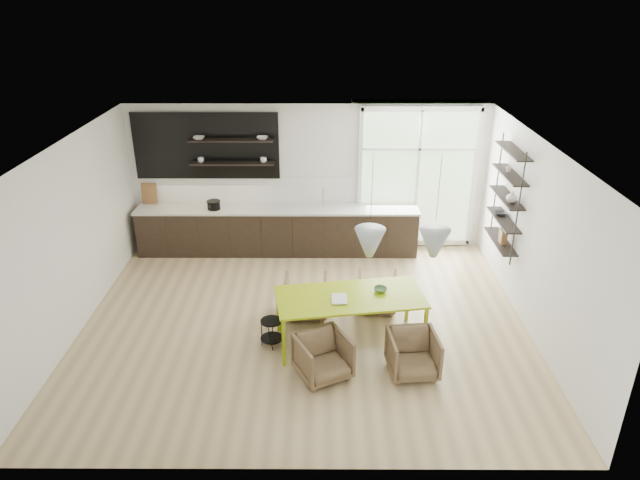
{
  "coord_description": "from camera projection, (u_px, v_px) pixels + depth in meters",
  "views": [
    {
      "loc": [
        0.28,
        -7.75,
        4.99
      ],
      "look_at": [
        0.25,
        0.6,
        1.19
      ],
      "focal_mm": 32.0,
      "sensor_mm": 36.0,
      "label": 1
    }
  ],
  "objects": [
    {
      "name": "kitchen_run",
      "position": [
        273.0,
        223.0,
        11.33
      ],
      "size": [
        5.54,
        0.69,
        2.75
      ],
      "color": "black",
      "rests_on": "ground"
    },
    {
      "name": "table_book",
      "position": [
        331.0,
        299.0,
        8.24
      ],
      "size": [
        0.23,
        0.3,
        0.03
      ],
      "primitive_type": "imported",
      "rotation": [
        0.0,
        0.0,
        0.0
      ],
      "color": "white",
      "rests_on": "dining_table"
    },
    {
      "name": "armchair_front_right",
      "position": [
        413.0,
        354.0,
        7.85
      ],
      "size": [
        0.72,
        0.74,
        0.62
      ],
      "primitive_type": "imported",
      "rotation": [
        0.0,
        0.0,
        0.1
      ],
      "color": "brown",
      "rests_on": "ground"
    },
    {
      "name": "right_shelving",
      "position": [
        507.0,
        201.0,
        9.49
      ],
      "size": [
        0.26,
        1.22,
        1.9
      ],
      "color": "black",
      "rests_on": "ground"
    },
    {
      "name": "armchair_front_left",
      "position": [
        323.0,
        357.0,
        7.79
      ],
      "size": [
        0.9,
        0.91,
        0.62
      ],
      "primitive_type": "imported",
      "rotation": [
        0.0,
        0.0,
        0.47
      ],
      "color": "brown",
      "rests_on": "ground"
    },
    {
      "name": "room",
      "position": [
        340.0,
        213.0,
        9.51
      ],
      "size": [
        7.02,
        6.01,
        2.91
      ],
      "color": "tan",
      "rests_on": "ground"
    },
    {
      "name": "armchair_back_left",
      "position": [
        306.0,
        296.0,
        9.26
      ],
      "size": [
        0.69,
        0.71,
        0.64
      ],
      "primitive_type": "imported",
      "rotation": [
        0.0,
        0.0,
        3.13
      ],
      "color": "brown",
      "rests_on": "ground"
    },
    {
      "name": "dining_table",
      "position": [
        350.0,
        299.0,
        8.36
      ],
      "size": [
        2.28,
        1.3,
        0.79
      ],
      "rotation": [
        0.0,
        0.0,
        0.16
      ],
      "color": "#99B40C",
      "rests_on": "ground"
    },
    {
      "name": "table_bowl",
      "position": [
        380.0,
        290.0,
        8.46
      ],
      "size": [
        0.22,
        0.22,
        0.06
      ],
      "primitive_type": "imported",
      "rotation": [
        0.0,
        0.0,
        0.13
      ],
      "color": "#4C7847",
      "rests_on": "dining_table"
    },
    {
      "name": "wire_stool",
      "position": [
        271.0,
        329.0,
        8.47
      ],
      "size": [
        0.34,
        0.34,
        0.43
      ],
      "rotation": [
        0.0,
        0.0,
        -0.04
      ],
      "color": "black",
      "rests_on": "ground"
    },
    {
      "name": "armchair_back_right",
      "position": [
        377.0,
        291.0,
        9.44
      ],
      "size": [
        0.72,
        0.73,
        0.6
      ],
      "primitive_type": "imported",
      "rotation": [
        0.0,
        0.0,
        3.03
      ],
      "color": "brown",
      "rests_on": "ground"
    }
  ]
}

